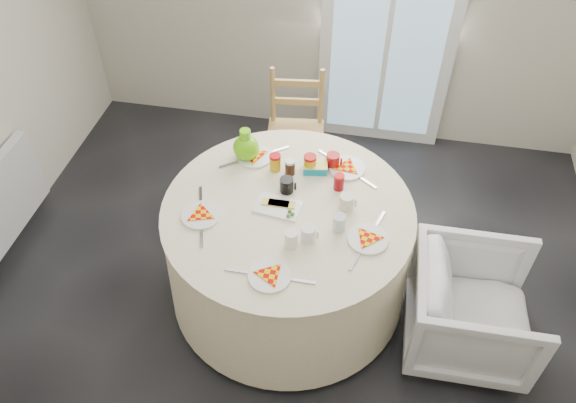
% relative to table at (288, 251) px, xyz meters
% --- Properties ---
extents(floor, '(4.00, 4.00, 0.00)m').
position_rel_table_xyz_m(floor, '(0.03, -0.24, -0.38)').
color(floor, black).
rests_on(floor, ground).
extents(glass_door, '(1.00, 0.08, 2.10)m').
position_rel_table_xyz_m(glass_door, '(0.43, 1.71, 0.68)').
color(glass_door, silver).
rests_on(glass_door, floor).
extents(table, '(1.46, 1.46, 0.74)m').
position_rel_table_xyz_m(table, '(0.00, 0.00, 0.00)').
color(table, '#FBE8C6').
rests_on(table, floor).
extents(wooden_chair, '(0.45, 0.43, 0.91)m').
position_rel_table_xyz_m(wooden_chair, '(-0.14, 1.02, 0.09)').
color(wooden_chair, '#AE9343').
rests_on(wooden_chair, floor).
extents(armchair, '(0.64, 0.69, 0.70)m').
position_rel_table_xyz_m(armchair, '(1.09, -0.18, 0.02)').
color(armchair, silver).
rests_on(armchair, floor).
extents(place_settings, '(1.55, 1.55, 0.02)m').
position_rel_table_xyz_m(place_settings, '(0.00, -0.00, 0.40)').
color(place_settings, white).
rests_on(place_settings, table).
extents(jar_cluster, '(0.48, 0.30, 0.13)m').
position_rel_table_xyz_m(jar_cluster, '(0.05, 0.26, 0.45)').
color(jar_cluster, '#9B4510').
rests_on(jar_cluster, table).
extents(butter_tub, '(0.16, 0.12, 0.06)m').
position_rel_table_xyz_m(butter_tub, '(0.10, 0.34, 0.41)').
color(butter_tub, '#0992B1').
rests_on(butter_tub, table).
extents(green_pitcher, '(0.20, 0.20, 0.21)m').
position_rel_table_xyz_m(green_pitcher, '(-0.33, 0.38, 0.49)').
color(green_pitcher, '#64CB0B').
rests_on(green_pitcher, table).
extents(cheese_platter, '(0.27, 0.19, 0.03)m').
position_rel_table_xyz_m(cheese_platter, '(-0.06, -0.00, 0.40)').
color(cheese_platter, white).
rests_on(cheese_platter, table).
extents(mugs_glasses, '(0.72, 0.72, 0.11)m').
position_rel_table_xyz_m(mugs_glasses, '(0.15, 0.02, 0.44)').
color(mugs_glasses, gray).
rests_on(mugs_glasses, table).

